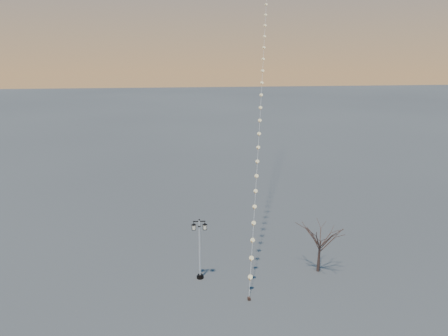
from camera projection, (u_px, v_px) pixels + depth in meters
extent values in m
plane|color=#434343|center=(220.00, 291.00, 26.56)|extent=(300.00, 300.00, 0.00)
cylinder|color=black|center=(200.00, 277.00, 28.01)|extent=(0.48, 0.48, 0.14)
cylinder|color=black|center=(200.00, 275.00, 27.98)|extent=(0.34, 0.34, 0.12)
cylinder|color=white|center=(200.00, 248.00, 27.40)|extent=(0.11, 0.11, 4.03)
cylinder|color=black|center=(199.00, 226.00, 26.98)|extent=(0.17, 0.17, 0.05)
cube|color=black|center=(199.00, 221.00, 26.88)|extent=(0.82, 0.10, 0.05)
sphere|color=black|center=(199.00, 220.00, 26.85)|extent=(0.12, 0.12, 0.12)
pyramid|color=black|center=(194.00, 223.00, 26.90)|extent=(0.38, 0.38, 0.12)
cube|color=beige|center=(194.00, 227.00, 26.97)|extent=(0.22, 0.22, 0.29)
cube|color=black|center=(194.00, 229.00, 27.02)|extent=(0.26, 0.26, 0.03)
pyramid|color=black|center=(205.00, 223.00, 26.94)|extent=(0.38, 0.38, 0.12)
cube|color=beige|center=(205.00, 227.00, 27.01)|extent=(0.22, 0.22, 0.29)
cube|color=black|center=(205.00, 229.00, 27.05)|extent=(0.26, 0.26, 0.03)
cone|color=#412D25|center=(319.00, 258.00, 28.66)|extent=(0.23, 0.23, 1.93)
cylinder|color=#352118|center=(249.00, 299.00, 25.54)|extent=(0.20, 0.20, 0.20)
cylinder|color=black|center=(249.00, 298.00, 25.53)|extent=(0.03, 0.03, 0.25)
cone|color=orange|center=(263.00, 59.00, 37.02)|extent=(0.08, 0.08, 0.28)
cylinder|color=white|center=(249.00, 291.00, 25.40)|extent=(0.02, 0.02, 0.80)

